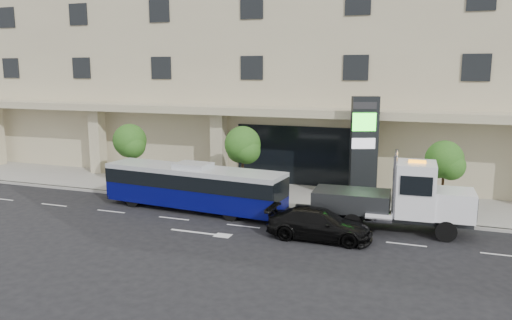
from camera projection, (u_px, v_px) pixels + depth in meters
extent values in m
plane|color=black|center=(253.00, 218.00, 26.84)|extent=(120.00, 120.00, 0.00)
cube|color=gray|center=(280.00, 195.00, 31.46)|extent=(120.00, 6.00, 0.15)
cube|color=gray|center=(265.00, 207.00, 28.68)|extent=(120.00, 0.30, 0.15)
cube|color=tan|center=(320.00, 42.00, 39.42)|extent=(60.00, 15.00, 20.00)
cube|color=tan|center=(289.00, 112.00, 32.21)|extent=(60.00, 2.80, 0.50)
cube|color=black|center=(293.00, 155.00, 33.84)|extent=(8.00, 0.12, 4.00)
cube|color=tan|center=(98.00, 141.00, 37.65)|extent=(0.90, 0.90, 4.90)
cube|color=tan|center=(219.00, 147.00, 34.34)|extent=(0.90, 0.90, 4.90)
cube|color=tan|center=(366.00, 156.00, 31.02)|extent=(0.90, 0.90, 4.90)
cylinder|color=#422B19|center=(131.00, 166.00, 33.22)|extent=(0.14, 0.14, 2.80)
sphere|color=#175017|center=(130.00, 140.00, 32.91)|extent=(2.20, 2.20, 2.20)
sphere|color=#175017|center=(133.00, 146.00, 32.66)|extent=(1.65, 1.65, 1.65)
sphere|color=#175017|center=(128.00, 146.00, 33.26)|extent=(1.54, 1.54, 1.54)
cylinder|color=#422B19|center=(243.00, 173.00, 30.55)|extent=(0.14, 0.14, 2.94)
sphere|color=#175017|center=(243.00, 144.00, 30.23)|extent=(2.20, 2.20, 2.20)
sphere|color=#175017|center=(247.00, 150.00, 29.99)|extent=(1.65, 1.65, 1.65)
sphere|color=#175017|center=(239.00, 150.00, 30.59)|extent=(1.54, 1.54, 1.54)
cylinder|color=#422B19|center=(442.00, 190.00, 26.76)|extent=(0.14, 0.14, 2.73)
sphere|color=#175017|center=(444.00, 159.00, 26.46)|extent=(2.00, 2.00, 2.00)
sphere|color=#175017|center=(451.00, 166.00, 26.21)|extent=(1.50, 1.50, 1.50)
sphere|color=#175017|center=(438.00, 165.00, 26.81)|extent=(1.40, 1.40, 1.40)
cylinder|color=black|center=(133.00, 199.00, 28.99)|extent=(0.91, 0.35, 0.89)
cylinder|color=black|center=(153.00, 192.00, 30.66)|extent=(0.91, 0.35, 0.89)
cylinder|color=black|center=(231.00, 213.00, 26.30)|extent=(0.91, 0.35, 0.89)
cylinder|color=black|center=(246.00, 204.00, 27.98)|extent=(0.91, 0.35, 0.89)
cube|color=#050850|center=(194.00, 195.00, 28.26)|extent=(10.88, 3.23, 1.07)
cube|color=black|center=(193.00, 179.00, 28.09)|extent=(10.89, 3.27, 0.80)
cube|color=silver|center=(193.00, 170.00, 28.00)|extent=(10.88, 3.23, 0.27)
cube|color=silver|center=(193.00, 165.00, 27.95)|extent=(2.09, 1.61, 0.27)
cube|color=#2D3033|center=(120.00, 193.00, 30.56)|extent=(0.35, 2.24, 0.27)
cube|color=#2D3033|center=(280.00, 214.00, 26.12)|extent=(0.35, 2.24, 0.27)
cube|color=#2D3033|center=(390.00, 216.00, 24.69)|extent=(7.64, 1.20, 0.36)
cube|color=white|center=(454.00, 204.00, 23.68)|extent=(1.87, 2.13, 1.34)
cube|color=silver|center=(475.00, 206.00, 23.42)|extent=(0.15, 1.79, 1.07)
cube|color=white|center=(416.00, 189.00, 24.09)|extent=(1.88, 2.31, 2.60)
cube|color=black|center=(435.00, 182.00, 23.77)|extent=(0.18, 1.97, 1.07)
cylinder|color=silver|center=(394.00, 188.00, 23.42)|extent=(0.17, 0.17, 3.05)
cylinder|color=silver|center=(396.00, 179.00, 25.27)|extent=(0.17, 0.17, 3.05)
cube|color=#2D3033|center=(351.00, 200.00, 25.13)|extent=(3.85, 2.30, 0.99)
cube|color=#2D3033|center=(309.00, 207.00, 25.86)|extent=(1.44, 0.31, 0.20)
cube|color=#2D3033|center=(299.00, 213.00, 26.08)|extent=(0.29, 1.62, 0.16)
cube|color=orange|center=(417.00, 162.00, 23.85)|extent=(0.82, 0.35, 0.13)
cylinder|color=black|center=(446.00, 231.00, 23.09)|extent=(1.00, 0.33, 0.99)
cylinder|color=black|center=(444.00, 220.00, 24.86)|extent=(1.00, 0.33, 0.99)
cylinder|color=black|center=(352.00, 223.00, 24.36)|extent=(1.00, 0.33, 0.99)
cylinder|color=black|center=(356.00, 213.00, 26.12)|extent=(1.00, 0.33, 0.99)
cylinder|color=black|center=(329.00, 221.00, 24.70)|extent=(1.00, 0.33, 0.99)
cylinder|color=black|center=(334.00, 211.00, 26.46)|extent=(1.00, 0.33, 0.99)
imported|color=black|center=(319.00, 224.00, 23.44)|extent=(4.96, 2.02, 1.44)
cube|color=black|center=(364.00, 150.00, 29.15)|extent=(1.64, 1.05, 6.22)
cube|color=#2DEB27|center=(364.00, 122.00, 28.58)|extent=(1.28, 0.55, 1.04)
cube|color=silver|center=(363.00, 143.00, 28.80)|extent=(1.28, 0.55, 0.62)
cube|color=#262628|center=(365.00, 106.00, 28.41)|extent=(1.28, 0.55, 0.41)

